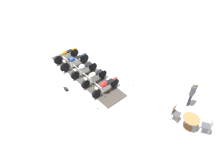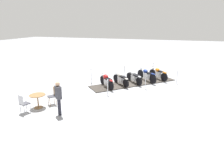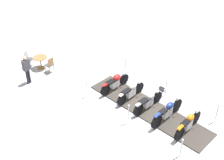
% 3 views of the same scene
% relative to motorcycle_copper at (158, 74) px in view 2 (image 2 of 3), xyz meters
% --- Properties ---
extents(ground_plane, '(80.00, 80.00, 0.00)m').
position_rel_motorcycle_copper_xyz_m(ground_plane, '(-1.62, -1.59, -0.51)').
color(ground_plane, '#A8AAB2').
extents(display_platform, '(5.92, 5.77, 0.05)m').
position_rel_motorcycle_copper_xyz_m(display_platform, '(-1.62, -1.59, -0.48)').
color(display_platform, '#38332D').
rests_on(display_platform, ground_plane).
extents(motorcycle_copper, '(1.57, 1.54, 0.98)m').
position_rel_motorcycle_copper_xyz_m(motorcycle_copper, '(0.00, 0.00, 0.00)').
color(motorcycle_copper, black).
rests_on(motorcycle_copper, display_platform).
extents(motorcycle_navy, '(1.69, 1.75, 1.03)m').
position_rel_motorcycle_copper_xyz_m(motorcycle_navy, '(-0.82, -0.78, 0.02)').
color(motorcycle_navy, black).
rests_on(motorcycle_navy, display_platform).
extents(motorcycle_chrome, '(1.48, 1.60, 0.91)m').
position_rel_motorcycle_copper_xyz_m(motorcycle_chrome, '(-1.64, -1.57, 0.00)').
color(motorcycle_chrome, black).
rests_on(motorcycle_chrome, display_platform).
extents(motorcycle_cream, '(1.54, 1.50, 0.89)m').
position_rel_motorcycle_copper_xyz_m(motorcycle_cream, '(-2.45, -2.35, -0.00)').
color(motorcycle_cream, black).
rests_on(motorcycle_cream, display_platform).
extents(motorcycle_maroon, '(1.51, 1.57, 0.91)m').
position_rel_motorcycle_copper_xyz_m(motorcycle_maroon, '(-3.28, -3.13, 0.02)').
color(motorcycle_maroon, black).
rests_on(motorcycle_maroon, display_platform).
extents(stanchion_right_mid, '(0.31, 0.31, 1.08)m').
position_rel_motorcycle_copper_xyz_m(stanchion_right_mid, '(-2.63, -0.54, -0.14)').
color(stanchion_right_mid, silver).
rests_on(stanchion_right_mid, ground_plane).
extents(stanchion_right_rear, '(0.35, 0.35, 1.13)m').
position_rel_motorcycle_copper_xyz_m(stanchion_right_rear, '(-4.69, -2.52, -0.17)').
color(stanchion_right_rear, silver).
rests_on(stanchion_right_rear, ground_plane).
extents(stanchion_left_mid, '(0.33, 0.33, 1.12)m').
position_rel_motorcycle_copper_xyz_m(stanchion_left_mid, '(-0.60, -2.64, -0.15)').
color(stanchion_left_mid, silver).
rests_on(stanchion_left_mid, ground_plane).
extents(stanchion_left_rear, '(0.30, 0.30, 1.05)m').
position_rel_motorcycle_copper_xyz_m(stanchion_left_rear, '(-2.67, -4.62, -0.14)').
color(stanchion_left_rear, silver).
rests_on(stanchion_left_rear, ground_plane).
extents(stanchion_left_front, '(0.28, 0.28, 1.03)m').
position_rel_motorcycle_copper_xyz_m(stanchion_left_front, '(1.46, -0.66, -0.14)').
color(stanchion_left_front, silver).
rests_on(stanchion_left_front, ground_plane).
extents(stanchion_right_front, '(0.36, 0.36, 1.07)m').
position_rel_motorcycle_copper_xyz_m(stanchion_right_front, '(-0.56, 1.45, -0.19)').
color(stanchion_right_front, silver).
rests_on(stanchion_right_front, ground_plane).
extents(info_placard, '(0.40, 0.40, 0.19)m').
position_rel_motorcycle_copper_xyz_m(info_placard, '(-3.14, -0.65, -0.45)').
color(info_placard, '#333338').
rests_on(info_placard, ground_plane).
extents(cafe_table, '(0.83, 0.83, 0.74)m').
position_rel_motorcycle_copper_xyz_m(cafe_table, '(-5.62, -7.54, 0.05)').
color(cafe_table, olive).
rests_on(cafe_table, ground_plane).
extents(cafe_chair_near_table, '(0.50, 0.50, 0.98)m').
position_rel_motorcycle_copper_xyz_m(cafe_chair_near_table, '(-5.88, -8.32, 0.06)').
color(cafe_chair_near_table, '#B7B7BC').
rests_on(cafe_chair_near_table, ground_plane).
extents(cafe_chair_across_table, '(0.56, 0.56, 0.99)m').
position_rel_motorcycle_copper_xyz_m(cafe_chair_across_table, '(-5.10, -6.89, 0.06)').
color(cafe_chair_across_table, olive).
rests_on(cafe_chair_across_table, ground_plane).
extents(bystander_person, '(0.45, 0.42, 1.72)m').
position_rel_motorcycle_copper_xyz_m(bystander_person, '(-4.06, -7.94, 0.52)').
color(bystander_person, '#23232D').
rests_on(bystander_person, ground_plane).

